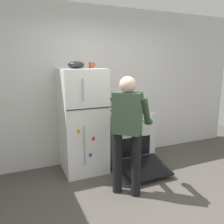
{
  "coord_description": "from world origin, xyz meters",
  "views": [
    {
      "loc": [
        -1.42,
        -1.9,
        1.77
      ],
      "look_at": [
        -0.01,
        1.32,
        1.0
      ],
      "focal_mm": 36.65,
      "sensor_mm": 36.0,
      "label": 1
    }
  ],
  "objects": [
    {
      "name": "red_pot",
      "position": [
        0.24,
        1.52,
        0.99
      ],
      "size": [
        0.36,
        0.26,
        0.13
      ],
      "color": "red",
      "rests_on": "stove_range"
    },
    {
      "name": "refrigerator",
      "position": [
        -0.42,
        1.57,
        0.84
      ],
      "size": [
        0.68,
        0.72,
        1.67
      ],
      "color": "white",
      "rests_on": "ground"
    },
    {
      "name": "mixing_bowl",
      "position": [
        -0.5,
        1.57,
        1.73
      ],
      "size": [
        0.25,
        0.25,
        0.11
      ],
      "primitive_type": "ellipsoid",
      "color": "black",
      "rests_on": "refrigerator"
    },
    {
      "name": "ground",
      "position": [
        0.0,
        0.0,
        0.0
      ],
      "size": [
        8.0,
        8.0,
        0.0
      ],
      "primitive_type": "plane",
      "color": "#4C4742"
    },
    {
      "name": "stove_range",
      "position": [
        0.4,
        1.55,
        0.45
      ],
      "size": [
        0.76,
        1.22,
        0.93
      ],
      "color": "silver",
      "rests_on": "ground"
    },
    {
      "name": "kitchen_wall_back",
      "position": [
        0.0,
        1.95,
        1.35
      ],
      "size": [
        6.0,
        0.1,
        2.7
      ],
      "primitive_type": "cube",
      "color": "silver",
      "rests_on": "ground"
    },
    {
      "name": "coffee_mug",
      "position": [
        -0.23,
        1.62,
        1.72
      ],
      "size": [
        0.11,
        0.08,
        0.1
      ],
      "color": "#B24C1E",
      "rests_on": "refrigerator"
    },
    {
      "name": "person_cook",
      "position": [
        -0.07,
        0.66,
        0.95
      ],
      "size": [
        0.67,
        0.71,
        1.6
      ],
      "color": "black",
      "rests_on": "ground"
    }
  ]
}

